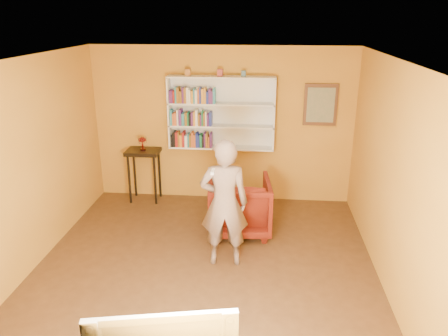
% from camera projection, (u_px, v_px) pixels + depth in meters
% --- Properties ---
extents(room_shell, '(5.30, 5.80, 2.88)m').
position_uv_depth(room_shell, '(202.00, 202.00, 5.34)').
color(room_shell, '#482E17').
rests_on(room_shell, ground).
extents(bookshelf, '(1.80, 0.29, 1.23)m').
position_uv_depth(bookshelf, '(222.00, 113.00, 7.41)').
color(bookshelf, white).
rests_on(bookshelf, room_shell).
extents(books_row_lower, '(0.70, 0.19, 0.27)m').
position_uv_depth(books_row_lower, '(192.00, 140.00, 7.51)').
color(books_row_lower, black).
rests_on(books_row_lower, bookshelf).
extents(books_row_middle, '(0.71, 0.19, 0.27)m').
position_uv_depth(books_row_middle, '(191.00, 118.00, 7.38)').
color(books_row_middle, teal).
rests_on(books_row_middle, bookshelf).
extents(books_row_upper, '(0.77, 0.19, 0.26)m').
position_uv_depth(books_row_upper, '(193.00, 96.00, 7.25)').
color(books_row_upper, '#58246D').
rests_on(books_row_upper, bookshelf).
extents(ornament_left, '(0.08, 0.08, 0.11)m').
position_uv_depth(ornament_left, '(188.00, 72.00, 7.17)').
color(ornament_left, '#B77434').
rests_on(ornament_left, bookshelf).
extents(ornament_centre, '(0.09, 0.09, 0.12)m').
position_uv_depth(ornament_centre, '(220.00, 73.00, 7.13)').
color(ornament_centre, '#A13B35').
rests_on(ornament_centre, bookshelf).
extents(ornament_right, '(0.07, 0.07, 0.10)m').
position_uv_depth(ornament_right, '(244.00, 74.00, 7.09)').
color(ornament_right, slate).
rests_on(ornament_right, bookshelf).
extents(framed_painting, '(0.55, 0.05, 0.70)m').
position_uv_depth(framed_painting, '(321.00, 105.00, 7.26)').
color(framed_painting, '#532D17').
rests_on(framed_painting, room_shell).
extents(console_table, '(0.57, 0.44, 0.94)m').
position_uv_depth(console_table, '(144.00, 159.00, 7.65)').
color(console_table, black).
rests_on(console_table, ground).
extents(ruby_lustre, '(0.14, 0.14, 0.23)m').
position_uv_depth(ruby_lustre, '(142.00, 141.00, 7.54)').
color(ruby_lustre, maroon).
rests_on(ruby_lustre, console_table).
extents(armchair, '(1.01, 1.04, 0.86)m').
position_uv_depth(armchair, '(239.00, 205.00, 6.64)').
color(armchair, '#4E0B05').
rests_on(armchair, ground).
extents(person, '(0.67, 0.47, 1.73)m').
position_uv_depth(person, '(224.00, 203.00, 5.65)').
color(person, '#7C665B').
rests_on(person, ground).
extents(game_remote, '(0.04, 0.15, 0.04)m').
position_uv_depth(game_remote, '(213.00, 172.00, 5.14)').
color(game_remote, white).
rests_on(game_remote, person).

